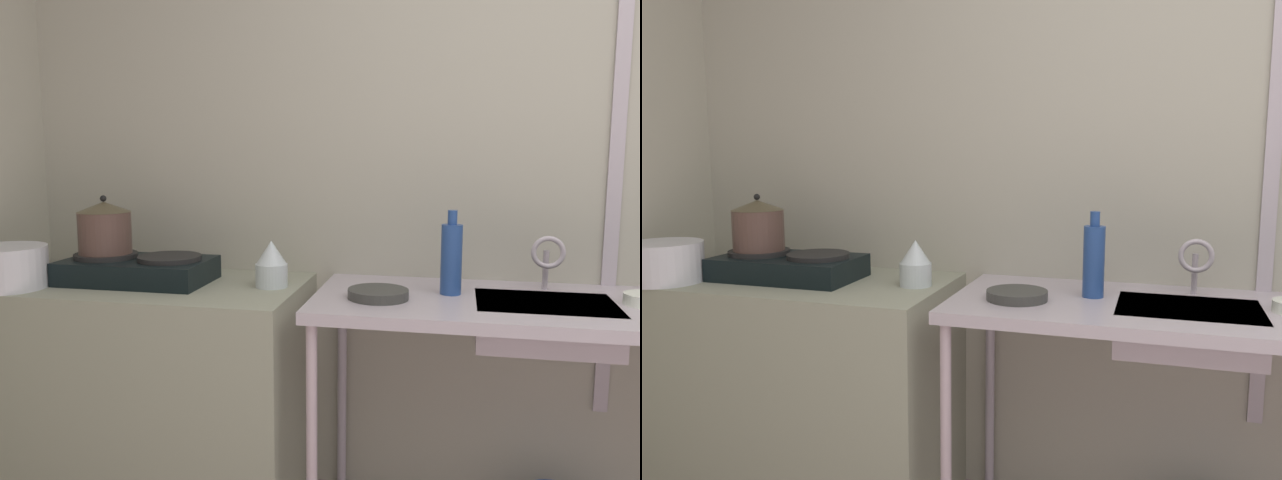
% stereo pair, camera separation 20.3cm
% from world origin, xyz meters
% --- Properties ---
extents(wall_metal_strip, '(0.05, 0.01, 2.14)m').
position_xyz_m(wall_metal_strip, '(-0.05, 1.66, 1.47)').
color(wall_metal_strip, '#AFA4AE').
extents(counter_concrete, '(1.17, 0.62, 0.88)m').
position_xyz_m(counter_concrete, '(-1.72, 1.36, 0.44)').
color(counter_concrete, gray).
rests_on(counter_concrete, ground).
extents(counter_sink, '(1.78, 0.62, 0.88)m').
position_xyz_m(counter_sink, '(-0.17, 1.36, 0.82)').
color(counter_sink, '#AFA4AE').
rests_on(counter_sink, ground).
extents(stove, '(0.54, 0.31, 0.10)m').
position_xyz_m(stove, '(-1.75, 1.36, 0.93)').
color(stove, black).
rests_on(stove, counter_concrete).
extents(pot_on_left_burner, '(0.20, 0.20, 0.22)m').
position_xyz_m(pot_on_left_burner, '(-1.88, 1.36, 1.08)').
color(pot_on_left_burner, '#4E3830').
rests_on(pot_on_left_burner, stove).
extents(pot_beside_stove, '(0.28, 0.28, 0.15)m').
position_xyz_m(pot_beside_stove, '(-2.15, 1.17, 0.96)').
color(pot_beside_stove, silver).
rests_on(pot_beside_stove, counter_concrete).
extents(percolator, '(0.12, 0.12, 0.17)m').
position_xyz_m(percolator, '(-1.24, 1.38, 0.96)').
color(percolator, silver).
rests_on(percolator, counter_concrete).
extents(sink_basin, '(0.44, 0.33, 0.14)m').
position_xyz_m(sink_basin, '(-0.30, 1.34, 0.81)').
color(sink_basin, '#AFA4AE').
rests_on(sink_basin, counter_sink).
extents(faucet, '(0.11, 0.07, 0.20)m').
position_xyz_m(faucet, '(-0.28, 1.50, 1.01)').
color(faucet, '#AFA4AE').
rests_on(faucet, counter_sink).
extents(frying_pan, '(0.20, 0.20, 0.03)m').
position_xyz_m(frying_pan, '(-0.84, 1.28, 0.90)').
color(frying_pan, '#373734').
rests_on(frying_pan, counter_sink).
extents(bottle_by_sink, '(0.07, 0.07, 0.29)m').
position_xyz_m(bottle_by_sink, '(-0.61, 1.40, 1.01)').
color(bottle_by_sink, navy).
rests_on(bottle_by_sink, counter_sink).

